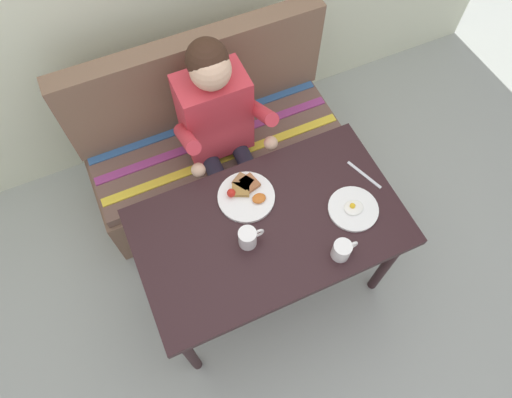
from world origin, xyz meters
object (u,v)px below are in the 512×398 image
object	(u,v)px
couch	(214,147)
knife	(364,175)
coffee_mug_second	(342,250)
plate_breakfast	(246,194)
plate_eggs	(353,209)
table	(269,233)
person	(220,126)
coffee_mug	(248,237)

from	to	relation	value
couch	knife	world-z (taller)	couch
knife	coffee_mug_second	bearing A→B (deg)	-154.72
plate_breakfast	plate_eggs	world-z (taller)	plate_breakfast
table	plate_breakfast	size ratio (longest dim) A/B	4.56
plate_eggs	coffee_mug_second	distance (m)	0.23
person	plate_eggs	xyz separation A→B (m)	(0.38, -0.67, -0.00)
plate_breakfast	coffee_mug	size ratio (longest dim) A/B	2.23
couch	coffee_mug_second	distance (m)	1.13
plate_eggs	coffee_mug	xyz separation A→B (m)	(-0.50, 0.05, 0.04)
couch	person	bearing A→B (deg)	-89.50
knife	plate_breakfast	bearing A→B (deg)	146.79
table	plate_eggs	xyz separation A→B (m)	(0.38, -0.08, 0.09)
plate_breakfast	plate_eggs	xyz separation A→B (m)	(0.41, -0.26, -0.00)
plate_eggs	coffee_mug_second	bearing A→B (deg)	-133.54
couch	person	distance (m)	0.45
plate_breakfast	coffee_mug_second	bearing A→B (deg)	-59.10
coffee_mug_second	table	bearing A→B (deg)	131.35
table	coffee_mug_second	bearing A→B (deg)	-48.65
table	person	distance (m)	0.60
plate_eggs	knife	world-z (taller)	plate_eggs
table	coffee_mug	distance (m)	0.18
plate_eggs	coffee_mug	bearing A→B (deg)	174.57
plate_breakfast	knife	distance (m)	0.57
person	plate_breakfast	bearing A→B (deg)	-95.46
table	plate_eggs	distance (m)	0.40
table	coffee_mug_second	xyz separation A→B (m)	(0.22, -0.25, 0.13)
person	coffee_mug_second	xyz separation A→B (m)	(0.22, -0.84, 0.04)
knife	couch	bearing A→B (deg)	105.64
plate_breakfast	coffee_mug_second	xyz separation A→B (m)	(0.26, -0.43, 0.04)
plate_breakfast	person	bearing A→B (deg)	84.54
couch	person	world-z (taller)	person
table	knife	xyz separation A→B (m)	(0.52, 0.05, 0.08)
coffee_mug	plate_eggs	bearing A→B (deg)	-5.43
person	coffee_mug	distance (m)	0.64
plate_eggs	couch	bearing A→B (deg)	113.95
couch	coffee_mug	distance (m)	0.93
coffee_mug_second	coffee_mug	bearing A→B (deg)	147.96
knife	plate_eggs	bearing A→B (deg)	-155.73
couch	plate_eggs	distance (m)	1.01
person	coffee_mug_second	bearing A→B (deg)	-75.44
person	plate_breakfast	size ratio (longest dim) A/B	4.60
couch	knife	distance (m)	0.97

